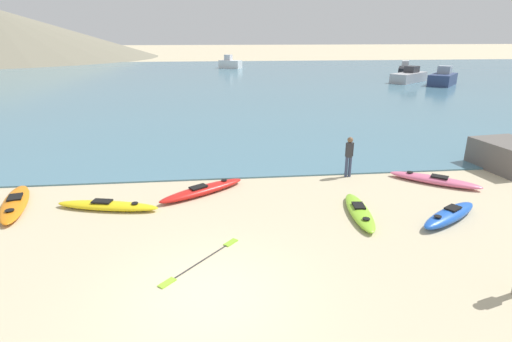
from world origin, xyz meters
TOP-DOWN VIEW (x-y plane):
  - ground_plane at (0.00, 0.00)m, footprint 400.00×400.00m
  - bay_water at (0.00, 42.44)m, footprint 160.00×70.00m
  - kayak_on_sand_0 at (-0.22, 6.01)m, footprint 3.23×2.46m
  - kayak_on_sand_1 at (8.69, 6.10)m, footprint 3.07×2.59m
  - kayak_on_sand_2 at (-6.44, 5.55)m, footprint 1.67×3.51m
  - kayak_on_sand_3 at (7.44, 3.00)m, footprint 2.73×2.05m
  - kayak_on_sand_4 at (-3.33, 5.03)m, footprint 3.51×1.39m
  - kayak_on_sand_5 at (4.79, 3.66)m, footprint 0.96×2.96m
  - person_near_waterline at (5.60, 7.23)m, footprint 0.33×0.25m
  - moored_boat_0 at (3.46, 59.95)m, footprint 3.88×3.22m
  - moored_boat_1 at (26.03, 44.72)m, footprint 3.49×4.95m
  - moored_boat_2 at (23.46, 38.18)m, footprint 5.73×5.21m
  - moored_boat_4 at (25.84, 35.08)m, footprint 4.83×5.06m
  - loose_paddle at (-0.18, 1.46)m, footprint 2.00×2.18m
  - shoreline_rock at (12.77, 7.45)m, footprint 2.53×2.91m

SIDE VIEW (x-z plane):
  - ground_plane at x=0.00m, z-range 0.00..0.00m
  - loose_paddle at x=-0.18m, z-range 0.00..0.03m
  - bay_water at x=0.00m, z-range 0.00..0.06m
  - kayak_on_sand_5 at x=4.79m, z-range -0.02..0.28m
  - kayak_on_sand_4 at x=-3.33m, z-range -0.02..0.28m
  - kayak_on_sand_2 at x=-6.44m, z-range -0.02..0.30m
  - kayak_on_sand_1 at x=8.69m, z-range -0.02..0.32m
  - kayak_on_sand_0 at x=-0.22m, z-range -0.02..0.32m
  - kayak_on_sand_3 at x=7.44m, z-range -0.02..0.38m
  - shoreline_rock at x=12.77m, z-range 0.00..1.17m
  - moored_boat_2 at x=23.46m, z-range -0.21..1.59m
  - moored_boat_1 at x=26.03m, z-range -0.24..1.74m
  - moored_boat_4 at x=25.84m, z-range -0.24..1.78m
  - moored_boat_0 at x=3.46m, z-range -0.26..1.88m
  - person_near_waterline at x=5.60m, z-range 0.12..1.77m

